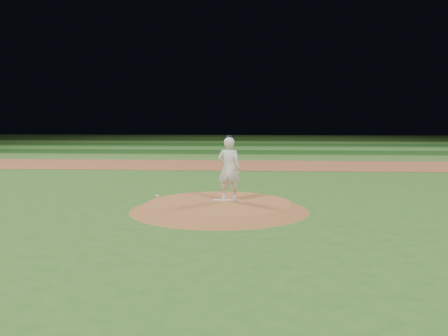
% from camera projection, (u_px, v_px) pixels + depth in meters
% --- Properties ---
extents(ground, '(120.00, 120.00, 0.00)m').
position_uv_depth(ground, '(220.00, 210.00, 15.33)').
color(ground, '#2F5F1E').
rests_on(ground, ground).
extents(infield_dirt_band, '(70.00, 6.00, 0.02)m').
position_uv_depth(infield_dirt_band, '(238.00, 165.00, 29.22)').
color(infield_dirt_band, brown).
rests_on(infield_dirt_band, ground).
extents(outfield_stripe_0, '(70.00, 5.00, 0.02)m').
position_uv_depth(outfield_stripe_0, '(241.00, 157.00, 34.68)').
color(outfield_stripe_0, '#3B6A26').
rests_on(outfield_stripe_0, ground).
extents(outfield_stripe_1, '(70.00, 5.00, 0.02)m').
position_uv_depth(outfield_stripe_1, '(244.00, 152.00, 39.64)').
color(outfield_stripe_1, '#184014').
rests_on(outfield_stripe_1, ground).
extents(outfield_stripe_2, '(70.00, 5.00, 0.02)m').
position_uv_depth(outfield_stripe_2, '(245.00, 148.00, 44.60)').
color(outfield_stripe_2, '#3A7C2D').
rests_on(outfield_stripe_2, ground).
extents(outfield_stripe_3, '(70.00, 5.00, 0.02)m').
position_uv_depth(outfield_stripe_3, '(247.00, 145.00, 49.56)').
color(outfield_stripe_3, '#1E4D19').
rests_on(outfield_stripe_3, ground).
extents(outfield_stripe_4, '(70.00, 5.00, 0.02)m').
position_uv_depth(outfield_stripe_4, '(248.00, 142.00, 54.52)').
color(outfield_stripe_4, '#3D742A').
rests_on(outfield_stripe_4, ground).
extents(outfield_stripe_5, '(70.00, 5.00, 0.02)m').
position_uv_depth(outfield_stripe_5, '(249.00, 140.00, 59.48)').
color(outfield_stripe_5, '#234416').
rests_on(outfield_stripe_5, ground).
extents(pitchers_mound, '(5.50, 5.50, 0.25)m').
position_uv_depth(pitchers_mound, '(220.00, 206.00, 15.32)').
color(pitchers_mound, '#9D5C30').
rests_on(pitchers_mound, ground).
extents(pitching_rubber, '(0.64, 0.21, 0.03)m').
position_uv_depth(pitching_rubber, '(223.00, 200.00, 15.62)').
color(pitching_rubber, silver).
rests_on(pitching_rubber, pitchers_mound).
extents(rosin_bag, '(0.13, 0.13, 0.07)m').
position_uv_depth(rosin_bag, '(157.00, 196.00, 16.32)').
color(rosin_bag, white).
rests_on(rosin_bag, pitchers_mound).
extents(pitcher_on_mound, '(0.81, 0.61, 2.05)m').
position_uv_depth(pitcher_on_mound, '(229.00, 168.00, 15.57)').
color(pitcher_on_mound, white).
rests_on(pitcher_on_mound, pitchers_mound).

